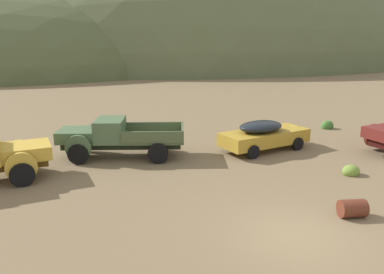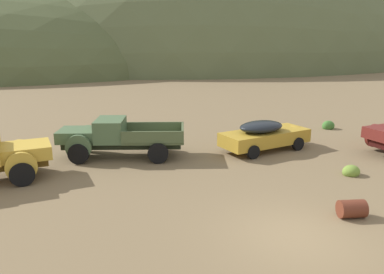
% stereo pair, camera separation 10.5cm
% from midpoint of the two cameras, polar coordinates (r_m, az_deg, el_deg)
% --- Properties ---
extents(ground_plane, '(300.00, 300.00, 0.00)m').
position_cam_midpoint_polar(ground_plane, '(12.19, 14.74, -13.89)').
color(ground_plane, brown).
extents(hill_far_right, '(86.65, 81.11, 33.85)m').
position_cam_midpoint_polar(hill_far_right, '(90.90, -23.87, 9.73)').
color(hill_far_right, '#4C5633').
rests_on(hill_far_right, ground).
extents(hill_far_left, '(97.43, 65.66, 51.70)m').
position_cam_midpoint_polar(hill_far_left, '(88.10, 3.14, 10.81)').
color(hill_far_left, '#56603D').
rests_on(hill_far_left, ground).
extents(truck_weathered_green, '(6.29, 3.71, 1.89)m').
position_cam_midpoint_polar(truck_weathered_green, '(19.09, -11.72, -0.02)').
color(truck_weathered_green, '#232B1B').
rests_on(truck_weathered_green, ground).
extents(car_mustard, '(5.23, 2.65, 1.57)m').
position_cam_midpoint_polar(car_mustard, '(20.37, 10.81, 0.39)').
color(car_mustard, '#B28928').
rests_on(car_mustard, ground).
extents(oil_drum_foreground, '(0.96, 0.78, 0.59)m').
position_cam_midpoint_polar(oil_drum_foreground, '(13.80, 22.35, -9.69)').
color(oil_drum_foreground, '#5B2819').
rests_on(oil_drum_foreground, ground).
extents(bush_near_barrel, '(0.85, 0.86, 0.61)m').
position_cam_midpoint_polar(bush_near_barrel, '(23.54, 9.73, 0.71)').
color(bush_near_barrel, '#5B8E42').
rests_on(bush_near_barrel, ground).
extents(bush_lone_scrub, '(0.77, 0.67, 0.55)m').
position_cam_midpoint_polar(bush_lone_scrub, '(17.88, 22.15, -4.69)').
color(bush_lone_scrub, olive).
rests_on(bush_lone_scrub, ground).
extents(bush_front_right, '(0.80, 0.72, 0.67)m').
position_cam_midpoint_polar(bush_front_right, '(26.25, 19.18, 1.57)').
color(bush_front_right, '#3D702D').
rests_on(bush_front_right, ground).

